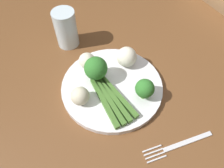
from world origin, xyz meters
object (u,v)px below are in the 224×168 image
(cauliflower_back_right, at_px, (80,96))
(water_glass, at_px, (66,29))
(broccoli_front, at_px, (146,88))
(cauliflower_edge, at_px, (127,57))
(fork, at_px, (178,145))
(plate, at_px, (112,87))
(chair, at_px, (215,49))
(asparagus_bundle, at_px, (111,99))
(broccoli_outer_edge, at_px, (96,69))
(cauliflower_near_center, at_px, (87,61))
(dining_table, at_px, (129,107))

(cauliflower_back_right, height_order, water_glass, water_glass)
(broccoli_front, bearing_deg, cauliflower_edge, -7.15)
(fork, xyz_separation_m, water_glass, (0.42, 0.08, 0.05))
(plate, distance_m, cauliflower_edge, 0.09)
(chair, distance_m, water_glass, 0.73)
(chair, height_order, plate, chair)
(asparagus_bundle, xyz_separation_m, cauliflower_back_right, (0.03, 0.06, 0.02))
(broccoli_outer_edge, distance_m, fork, 0.26)
(chair, xyz_separation_m, cauliflower_near_center, (-0.03, 0.65, 0.30))
(fork, bearing_deg, broccoli_front, -82.03)
(chair, xyz_separation_m, water_glass, (0.09, 0.65, 0.32))
(chair, xyz_separation_m, asparagus_bundle, (-0.16, 0.64, 0.28))
(chair, height_order, cauliflower_edge, chair)
(cauliflower_near_center, xyz_separation_m, water_glass, (0.13, 0.01, 0.02))
(broccoli_outer_edge, height_order, water_glass, water_glass)
(chair, bearing_deg, cauliflower_near_center, 89.72)
(asparagus_bundle, relative_size, cauliflower_back_right, 3.35)
(plate, xyz_separation_m, cauliflower_edge, (0.04, -0.07, 0.03))
(cauliflower_back_right, distance_m, water_glass, 0.23)
(cauliflower_near_center, relative_size, cauliflower_back_right, 0.98)
(cauliflower_edge, relative_size, cauliflower_back_right, 1.21)
(broccoli_front, bearing_deg, broccoli_outer_edge, 37.51)
(cauliflower_edge, relative_size, fork, 0.33)
(broccoli_front, relative_size, water_glass, 0.51)
(chair, bearing_deg, plate, 97.84)
(dining_table, distance_m, chair, 0.60)
(chair, xyz_separation_m, broccoli_outer_edge, (-0.08, 0.64, 0.32))
(plate, relative_size, broccoli_outer_edge, 3.61)
(broccoli_outer_edge, xyz_separation_m, cauliflower_near_center, (0.05, 0.00, -0.02))
(broccoli_outer_edge, bearing_deg, chair, -82.87)
(broccoli_front, bearing_deg, water_glass, 17.49)
(cauliflower_near_center, bearing_deg, broccoli_front, -151.97)
(dining_table, xyz_separation_m, water_glass, (0.23, 0.08, 0.17))
(asparagus_bundle, distance_m, broccoli_front, 0.09)
(chair, height_order, cauliflower_near_center, chair)
(fork, bearing_deg, plate, -66.22)
(cauliflower_back_right, bearing_deg, water_glass, -14.44)
(asparagus_bundle, distance_m, cauliflower_near_center, 0.13)
(plate, distance_m, fork, 0.21)
(broccoli_front, height_order, cauliflower_edge, broccoli_front)
(dining_table, height_order, plate, plate)
(plate, height_order, water_glass, water_glass)
(dining_table, distance_m, fork, 0.22)
(cauliflower_edge, distance_m, cauliflower_back_right, 0.17)
(asparagus_bundle, xyz_separation_m, cauliflower_near_center, (0.13, 0.00, 0.02))
(chair, xyz_separation_m, broccoli_front, (-0.19, 0.56, 0.31))
(plate, height_order, cauliflower_edge, cauliflower_edge)
(dining_table, height_order, cauliflower_edge, cauliflower_edge)
(broccoli_front, distance_m, cauliflower_back_right, 0.16)
(broccoli_front, xyz_separation_m, broccoli_outer_edge, (0.10, 0.08, 0.01))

